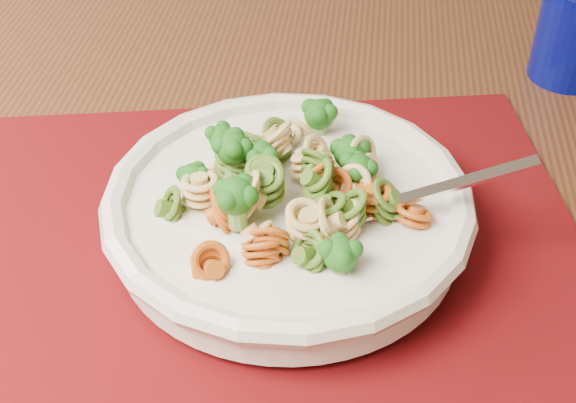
# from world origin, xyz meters

# --- Properties ---
(dining_table) EXTENTS (1.61, 1.14, 0.76)m
(dining_table) POSITION_xyz_m (0.62, 0.27, 0.67)
(dining_table) COLOR #4C2A15
(dining_table) RESTS_ON ground
(placemat) EXTENTS (0.60, 0.53, 0.00)m
(placemat) POSITION_xyz_m (0.69, 0.23, 0.76)
(placemat) COLOR #56030D
(placemat) RESTS_ON dining_table
(pasta_bowl) EXTENTS (0.28, 0.28, 0.05)m
(pasta_bowl) POSITION_xyz_m (0.71, 0.24, 0.79)
(pasta_bowl) COLOR silver
(pasta_bowl) RESTS_ON placemat
(pasta_broccoli_heap) EXTENTS (0.24, 0.24, 0.06)m
(pasta_broccoli_heap) POSITION_xyz_m (0.71, 0.24, 0.81)
(pasta_broccoli_heap) COLOR tan
(pasta_broccoli_heap) RESTS_ON pasta_bowl
(fork) EXTENTS (0.18, 0.07, 0.08)m
(fork) POSITION_xyz_m (0.76, 0.23, 0.81)
(fork) COLOR silver
(fork) RESTS_ON pasta_bowl
(tumbler) EXTENTS (0.08, 0.08, 0.10)m
(tumbler) POSITION_xyz_m (0.93, 0.55, 0.81)
(tumbler) COLOR #04095B
(tumbler) RESTS_ON dining_table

